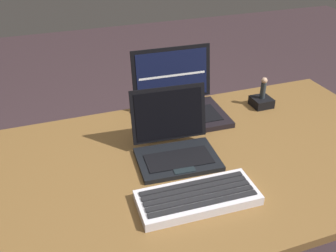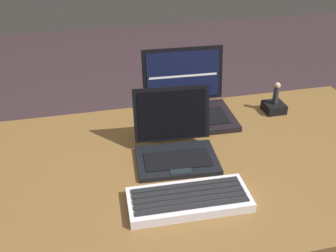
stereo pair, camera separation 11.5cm
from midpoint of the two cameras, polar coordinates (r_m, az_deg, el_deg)
desk at (r=1.28m, az=2.23°, el=-9.24°), size 1.47×0.81×0.71m
laptop_front at (r=1.20m, az=-1.69°, el=-2.88°), size 0.27×0.24×0.20m
laptop_rear at (r=1.43m, az=-0.59°, el=3.22°), size 0.34×0.27×0.24m
external_keyboard at (r=1.04m, az=1.34°, el=-10.87°), size 0.34×0.15×0.03m
figurine_stand at (r=1.54m, az=11.91°, el=3.53°), size 0.08×0.08×0.04m
figurine at (r=1.51m, az=12.17°, el=5.68°), size 0.02×0.02×0.09m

